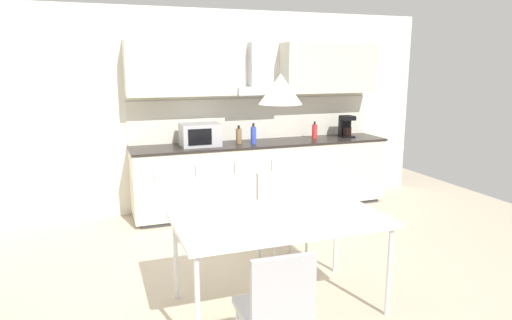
# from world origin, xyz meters

# --- Properties ---
(ground_plane) EXTENTS (8.66, 7.29, 0.02)m
(ground_plane) POSITION_xyz_m (0.00, 0.00, -0.01)
(ground_plane) COLOR beige
(wall_back) EXTENTS (6.93, 0.10, 2.59)m
(wall_back) POSITION_xyz_m (0.00, 2.48, 1.30)
(wall_back) COLOR silver
(wall_back) RESTS_ON ground_plane
(kitchen_counter) EXTENTS (3.41, 0.65, 0.90)m
(kitchen_counter) POSITION_xyz_m (0.99, 2.12, 0.46)
(kitchen_counter) COLOR #333333
(kitchen_counter) RESTS_ON ground_plane
(backsplash_tile) EXTENTS (3.39, 0.02, 0.55)m
(backsplash_tile) POSITION_xyz_m (0.99, 2.42, 1.18)
(backsplash_tile) COLOR silver
(backsplash_tile) RESTS_ON kitchen_counter
(upper_wall_cabinets) EXTENTS (3.39, 0.40, 0.67)m
(upper_wall_cabinets) POSITION_xyz_m (0.99, 2.26, 1.84)
(upper_wall_cabinets) COLOR beige
(microwave) EXTENTS (0.48, 0.35, 0.28)m
(microwave) POSITION_xyz_m (0.15, 2.12, 1.04)
(microwave) COLOR #ADADB2
(microwave) RESTS_ON kitchen_counter
(coffee_maker) EXTENTS (0.18, 0.19, 0.30)m
(coffee_maker) POSITION_xyz_m (2.24, 2.14, 1.05)
(coffee_maker) COLOR black
(coffee_maker) RESTS_ON kitchen_counter
(bottle_blue) EXTENTS (0.07, 0.07, 0.26)m
(bottle_blue) POSITION_xyz_m (0.84, 2.07, 1.02)
(bottle_blue) COLOR blue
(bottle_blue) RESTS_ON kitchen_counter
(bottle_red) EXTENTS (0.07, 0.07, 0.23)m
(bottle_red) POSITION_xyz_m (1.76, 2.17, 1.00)
(bottle_red) COLOR red
(bottle_red) RESTS_ON kitchen_counter
(bottle_brown) EXTENTS (0.08, 0.08, 0.23)m
(bottle_brown) POSITION_xyz_m (0.66, 2.14, 1.00)
(bottle_brown) COLOR brown
(bottle_brown) RESTS_ON kitchen_counter
(dining_table) EXTENTS (1.60, 0.93, 0.75)m
(dining_table) POSITION_xyz_m (0.21, -0.32, 0.71)
(dining_table) COLOR white
(dining_table) RESTS_ON ground_plane
(chair_far_right) EXTENTS (0.43, 0.43, 0.87)m
(chair_far_right) POSITION_xyz_m (0.56, 0.53, 0.53)
(chair_far_right) COLOR #B2B2B7
(chair_far_right) RESTS_ON ground_plane
(chair_near_left) EXTENTS (0.41, 0.41, 0.87)m
(chair_near_left) POSITION_xyz_m (-0.16, -1.16, 0.53)
(chair_near_left) COLOR #B2B2B7
(chair_near_left) RESTS_ON ground_plane
(pendant_lamp) EXTENTS (0.32, 0.32, 0.22)m
(pendant_lamp) POSITION_xyz_m (0.21, -0.32, 1.72)
(pendant_lamp) COLOR silver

